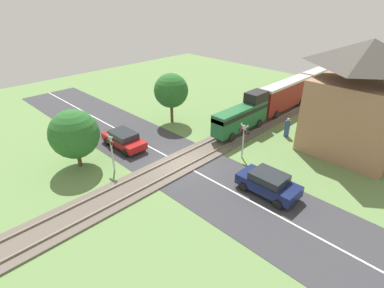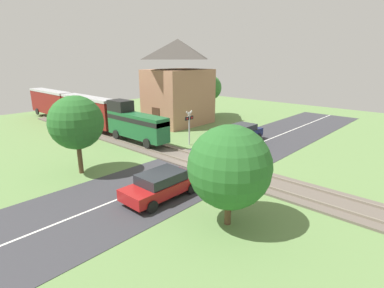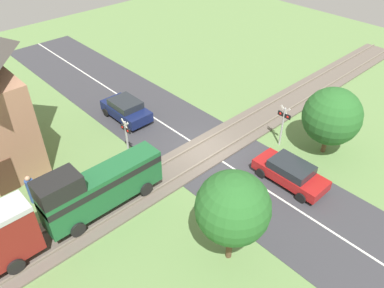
{
  "view_description": "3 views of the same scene",
  "coord_description": "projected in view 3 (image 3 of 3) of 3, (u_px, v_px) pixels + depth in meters",
  "views": [
    {
      "loc": [
        14.06,
        -12.89,
        11.6
      ],
      "look_at": [
        0.0,
        1.22,
        1.2
      ],
      "focal_mm": 28.0,
      "sensor_mm": 36.0,
      "label": 1
    },
    {
      "loc": [
        -14.42,
        -11.94,
        6.87
      ],
      "look_at": [
        0.0,
        1.22,
        1.2
      ],
      "focal_mm": 28.0,
      "sensor_mm": 36.0,
      "label": 2
    },
    {
      "loc": [
        -12.96,
        13.27,
        14.48
      ],
      "look_at": [
        0.0,
        1.22,
        1.2
      ],
      "focal_mm": 35.0,
      "sensor_mm": 36.0,
      "label": 3
    }
  ],
  "objects": [
    {
      "name": "track_bed",
      "position": [
        206.0,
        150.0,
        23.47
      ],
      "size": [
        2.8,
        48.0,
        0.24
      ],
      "color": "#665B51",
      "rests_on": "ground_plane"
    },
    {
      "name": "road_surface",
      "position": [
        206.0,
        151.0,
        23.5
      ],
      "size": [
        48.0,
        6.4,
        0.02
      ],
      "color": "#38383D",
      "rests_on": "ground_plane"
    },
    {
      "name": "crossing_signal_west_approach",
      "position": [
        283.0,
        121.0,
        23.0
      ],
      "size": [
        0.9,
        0.18,
        2.83
      ],
      "color": "#B7B7B7",
      "rests_on": "ground_plane"
    },
    {
      "name": "car_near_crossing",
      "position": [
        290.0,
        172.0,
        20.81
      ],
      "size": [
        4.15,
        1.88,
        1.36
      ],
      "color": "#A81919",
      "rests_on": "ground_plane"
    },
    {
      "name": "ground_plane",
      "position": [
        206.0,
        151.0,
        23.51
      ],
      "size": [
        60.0,
        60.0,
        0.0
      ],
      "primitive_type": "plane",
      "color": "#66894C"
    },
    {
      "name": "pedestrian_by_station",
      "position": [
        31.0,
        190.0,
        19.59
      ],
      "size": [
        0.43,
        0.43,
        1.73
      ],
      "color": "#2D4C8E",
      "rests_on": "ground_plane"
    },
    {
      "name": "tree_roadside_hedge",
      "position": [
        233.0,
        208.0,
        15.35
      ],
      "size": [
        3.19,
        3.19,
        4.77
      ],
      "color": "brown",
      "rests_on": "ground_plane"
    },
    {
      "name": "crossing_signal_east_approach",
      "position": [
        126.0,
        134.0,
        21.82
      ],
      "size": [
        0.9,
        0.18,
        2.83
      ],
      "color": "#B7B7B7",
      "rests_on": "ground_plane"
    },
    {
      "name": "car_far_side",
      "position": [
        126.0,
        109.0,
        26.09
      ],
      "size": [
        3.86,
        1.98,
        1.45
      ],
      "color": "#141E4C",
      "rests_on": "ground_plane"
    },
    {
      "name": "tree_beyond_track",
      "position": [
        332.0,
        116.0,
        21.97
      ],
      "size": [
        3.46,
        3.46,
        4.33
      ],
      "color": "brown",
      "rests_on": "ground_plane"
    }
  ]
}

